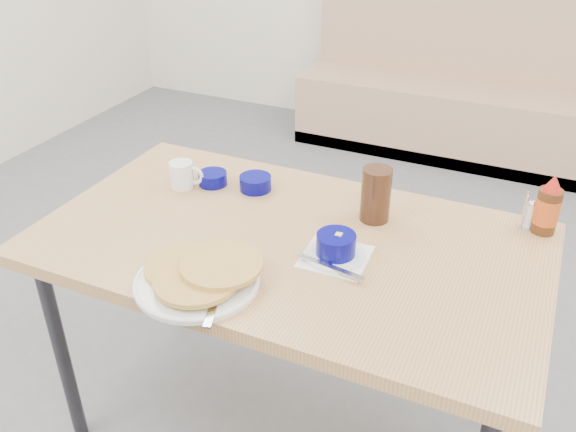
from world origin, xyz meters
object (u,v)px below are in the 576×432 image
at_px(creamer_bowl, 213,178).
at_px(condiment_caddy, 537,218).
at_px(amber_tumbler, 376,195).
at_px(pancake_plate, 199,276).
at_px(grits_setting, 336,248).
at_px(syrup_bottle, 548,208).
at_px(dining_table, 288,256).
at_px(butter_bowl, 255,183).
at_px(coffee_mug, 183,175).
at_px(booth_bench, 452,97).

bearing_deg(creamer_bowl, condiment_caddy, 8.47).
height_order(amber_tumbler, condiment_caddy, amber_tumbler).
xyz_separation_m(pancake_plate, grits_setting, (0.27, 0.25, 0.01)).
height_order(pancake_plate, syrup_bottle, syrup_bottle).
bearing_deg(condiment_caddy, dining_table, -151.08).
distance_m(dining_table, butter_bowl, 0.32).
bearing_deg(creamer_bowl, grits_setting, -24.20).
height_order(coffee_mug, condiment_caddy, condiment_caddy).
bearing_deg(dining_table, syrup_bottle, 27.15).
distance_m(pancake_plate, creamer_bowl, 0.53).
xyz_separation_m(grits_setting, butter_bowl, (-0.37, 0.25, -0.01)).
xyz_separation_m(butter_bowl, syrup_bottle, (0.85, 0.11, 0.05)).
bearing_deg(grits_setting, pancake_plate, -137.50).
relative_size(pancake_plate, creamer_bowl, 3.36).
bearing_deg(syrup_bottle, dining_table, -152.85).
bearing_deg(creamer_bowl, coffee_mug, -144.67).
distance_m(booth_bench, butter_bowl, 2.37).
xyz_separation_m(booth_bench, butter_bowl, (-0.21, -2.32, 0.43)).
distance_m(butter_bowl, condiment_caddy, 0.84).
height_order(pancake_plate, creamer_bowl, pancake_plate).
bearing_deg(booth_bench, grits_setting, -86.58).
height_order(coffee_mug, creamer_bowl, coffee_mug).
xyz_separation_m(grits_setting, condiment_caddy, (0.47, 0.37, 0.01)).
height_order(grits_setting, creamer_bowl, grits_setting).
relative_size(grits_setting, syrup_bottle, 1.11).
distance_m(amber_tumbler, condiment_caddy, 0.46).
xyz_separation_m(pancake_plate, amber_tumbler, (0.30, 0.48, 0.06)).
bearing_deg(butter_bowl, dining_table, -45.47).
relative_size(booth_bench, pancake_plate, 6.11).
xyz_separation_m(butter_bowl, condiment_caddy, (0.83, 0.12, 0.01)).
xyz_separation_m(creamer_bowl, condiment_caddy, (0.97, 0.15, 0.02)).
relative_size(coffee_mug, grits_setting, 0.56).
bearing_deg(creamer_bowl, dining_table, -28.34).
distance_m(booth_bench, creamer_bowl, 2.41).
distance_m(pancake_plate, amber_tumbler, 0.57).
bearing_deg(booth_bench, amber_tumbler, -85.45).
height_order(grits_setting, syrup_bottle, syrup_bottle).
distance_m(dining_table, coffee_mug, 0.46).
bearing_deg(butter_bowl, condiment_caddy, 8.17).
xyz_separation_m(condiment_caddy, syrup_bottle, (0.02, -0.01, 0.04)).
xyz_separation_m(coffee_mug, condiment_caddy, (1.05, 0.20, -0.01)).
height_order(creamer_bowl, condiment_caddy, condiment_caddy).
xyz_separation_m(dining_table, grits_setting, (0.15, -0.04, 0.09)).
bearing_deg(pancake_plate, syrup_bottle, 39.01).
distance_m(booth_bench, grits_setting, 2.61).
relative_size(amber_tumbler, syrup_bottle, 0.91).
bearing_deg(amber_tumbler, dining_table, -133.32).
xyz_separation_m(creamer_bowl, amber_tumbler, (0.54, 0.01, 0.06)).
relative_size(creamer_bowl, condiment_caddy, 0.91).
bearing_deg(dining_table, creamer_bowl, 151.66).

